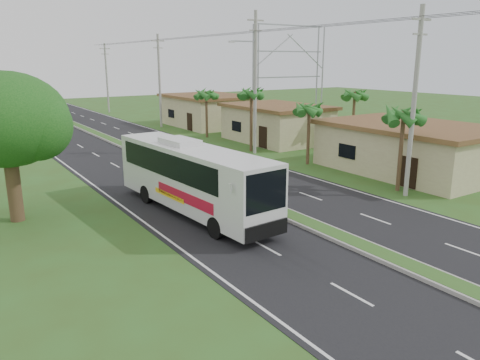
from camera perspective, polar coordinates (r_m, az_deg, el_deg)
ground at (r=22.85m, az=10.38°, el=-6.32°), size 180.00×180.00×0.00m
road_asphalt at (r=39.17m, az=-10.16°, el=2.41°), size 14.00×160.00×0.02m
median_strip at (r=39.15m, az=-10.17°, el=2.55°), size 1.20×160.00×0.18m
lane_edge_left at (r=37.13m, az=-19.68°, el=1.12°), size 0.12×160.00×0.01m
lane_edge_right at (r=42.18m, az=-1.78°, el=3.47°), size 0.12×160.00×0.01m
shop_near at (r=36.49m, az=20.06°, el=3.72°), size 8.60×12.60×3.52m
shop_mid at (r=47.62m, az=4.48°, el=6.96°), size 7.60×10.60×3.67m
shop_far at (r=59.23m, az=-3.92°, el=8.49°), size 8.60×11.60×3.82m
palm_verge_a at (r=30.33m, az=19.34°, el=7.44°), size 2.40×2.40×5.45m
palm_verge_b at (r=36.77m, az=8.45°, el=8.57°), size 2.40×2.40×5.05m
palm_verge_c at (r=41.83m, az=1.39°, el=10.46°), size 2.40×2.40×5.85m
palm_verge_d at (r=49.76m, az=-4.14°, el=10.40°), size 2.40×2.40×5.25m
palm_behind_shop at (r=44.52m, az=13.81°, el=10.05°), size 2.40×2.40×5.65m
shade_tree at (r=25.65m, az=-26.89°, el=6.22°), size 6.30×6.00×7.54m
utility_pole_a at (r=29.25m, az=20.45°, el=8.96°), size 1.60×0.28×11.00m
utility_pole_b at (r=40.76m, az=1.83°, el=11.95°), size 3.20×0.28×12.00m
utility_pole_c at (r=58.28m, az=-9.79°, el=11.92°), size 1.60×0.28×11.00m
utility_pole_d at (r=77.01m, az=-15.94°, el=11.95°), size 1.60×0.28×10.50m
billboard_lattice at (r=58.48m, az=6.03°, el=13.18°), size 10.18×1.18×12.07m
coach_bus_main at (r=24.85m, az=-5.91°, el=0.70°), size 3.37×12.18×3.89m
coach_bus_far at (r=71.58m, az=-23.25°, el=8.43°), size 2.85×12.01×3.48m
motorcyclist at (r=28.43m, az=-5.09°, el=-0.10°), size 1.78×0.78×2.42m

